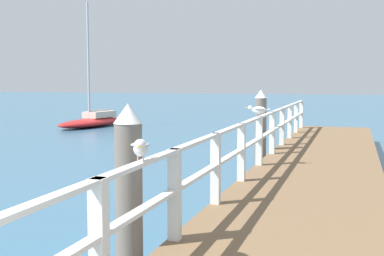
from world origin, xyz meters
TOP-DOWN VIEW (x-y plane):
  - pier_deck at (0.00, 9.14)m, footprint 2.40×18.28m
  - pier_railing at (-1.12, 9.14)m, footprint 0.12×16.80m
  - dock_piling_near at (-1.50, 3.82)m, footprint 0.29×0.29m
  - dock_piling_far at (-1.50, 11.43)m, footprint 0.29×0.29m
  - seagull_foreground at (-1.12, 3.24)m, footprint 0.25×0.46m
  - seagull_background at (-1.13, 9.08)m, footprint 0.48×0.20m
  - boat_0 at (-11.15, 20.77)m, footprint 2.11×4.81m

SIDE VIEW (x-z plane):
  - pier_deck at x=0.00m, z-range 0.00..0.52m
  - boat_0 at x=-11.15m, z-range -2.59..3.19m
  - dock_piling_near at x=-1.50m, z-range 0.01..1.98m
  - dock_piling_far at x=-1.50m, z-range 0.01..1.98m
  - pier_railing at x=-1.12m, z-range 0.64..1.61m
  - seagull_foreground at x=-1.12m, z-range 1.52..1.73m
  - seagull_background at x=-1.13m, z-range 1.52..1.73m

